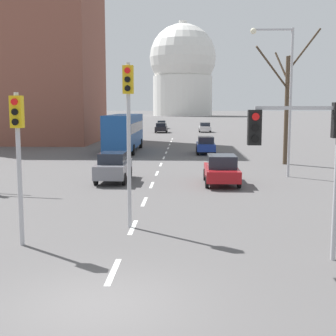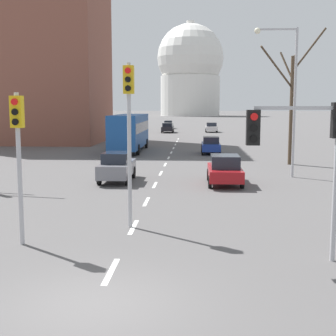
{
  "view_description": "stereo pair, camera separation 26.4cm",
  "coord_description": "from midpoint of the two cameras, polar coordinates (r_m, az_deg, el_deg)",
  "views": [
    {
      "loc": [
        1.9,
        -9.65,
        4.3
      ],
      "look_at": [
        1.29,
        5.68,
        2.26
      ],
      "focal_mm": 50.0,
      "sensor_mm": 36.0,
      "label": 1
    },
    {
      "loc": [
        2.17,
        -9.64,
        4.3
      ],
      "look_at": [
        1.29,
        5.68,
        2.26
      ],
      "focal_mm": 50.0,
      "sensor_mm": 36.0,
      "label": 2
    }
  ],
  "objects": [
    {
      "name": "lane_stripe_4",
      "position": [
        30.05,
        -1.61,
        -0.64
      ],
      "size": [
        0.16,
        2.0,
        0.01
      ],
      "primitive_type": "cube",
      "color": "silver",
      "rests_on": "ground_plane"
    },
    {
      "name": "lane_stripe_10",
      "position": [
        56.87,
        0.24,
        3.25
      ],
      "size": [
        0.16,
        2.0,
        0.01
      ],
      "primitive_type": "cube",
      "color": "silver",
      "rests_on": "ground_plane"
    },
    {
      "name": "lane_stripe_9",
      "position": [
        52.39,
        0.06,
        2.88
      ],
      "size": [
        0.16,
        2.0,
        0.01
      ],
      "primitive_type": "cube",
      "color": "silver",
      "rests_on": "ground_plane"
    },
    {
      "name": "lane_stripe_5",
      "position": [
        34.5,
        -1.1,
        0.43
      ],
      "size": [
        0.16,
        2.0,
        0.01
      ],
      "primitive_type": "cube",
      "color": "silver",
      "rests_on": "ground_plane"
    },
    {
      "name": "ground_plane",
      "position": [
        10.76,
        -9.16,
        -16.09
      ],
      "size": [
        800.0,
        800.0,
        0.0
      ],
      "primitive_type": "plane",
      "color": "#565454"
    },
    {
      "name": "sedan_distant_centre",
      "position": [
        89.73,
        -0.86,
        5.33
      ],
      "size": [
        1.77,
        4.35,
        1.54
      ],
      "color": "#2D4C33",
      "rests_on": "ground_plane"
    },
    {
      "name": "lane_stripe_3",
      "position": [
        25.62,
        -2.29,
        -2.08
      ],
      "size": [
        0.16,
        2.0,
        0.01
      ],
      "primitive_type": "cube",
      "color": "silver",
      "rests_on": "ground_plane"
    },
    {
      "name": "lane_stripe_0",
      "position": [
        12.61,
        -7.3,
        -12.41
      ],
      "size": [
        0.16,
        2.0,
        0.01
      ],
      "primitive_type": "cube",
      "color": "silver",
      "rests_on": "ground_plane"
    },
    {
      "name": "traffic_signal_near_left",
      "position": [
        14.9,
        -18.31,
        3.31
      ],
      "size": [
        0.36,
        0.34,
        4.7
      ],
      "color": "#B2B2B7",
      "rests_on": "ground_plane"
    },
    {
      "name": "sedan_far_left",
      "position": [
        26.85,
        -6.95,
        0.17
      ],
      "size": [
        1.73,
        4.2,
        1.69
      ],
      "color": "slate",
      "rests_on": "ground_plane"
    },
    {
      "name": "sedan_far_right",
      "position": [
        42.33,
        4.44,
        2.81
      ],
      "size": [
        1.7,
        3.99,
        1.57
      ],
      "color": "navy",
      "rests_on": "ground_plane"
    },
    {
      "name": "lane_stripe_8",
      "position": [
        47.91,
        -0.15,
        2.44
      ],
      "size": [
        0.16,
        2.0,
        0.01
      ],
      "primitive_type": "cube",
      "color": "silver",
      "rests_on": "ground_plane"
    },
    {
      "name": "traffic_signal_near_right",
      "position": [
        13.27,
        16.14,
        3.45
      ],
      "size": [
        2.64,
        0.34,
        4.5
      ],
      "color": "#B2B2B7",
      "rests_on": "ground_plane"
    },
    {
      "name": "street_lamp_right",
      "position": [
        29.07,
        13.62,
        9.6
      ],
      "size": [
        2.56,
        0.36,
        8.85
      ],
      "color": "#B2B2B7",
      "rests_on": "ground_plane"
    },
    {
      "name": "lane_stripe_6",
      "position": [
        38.97,
        -0.71,
        1.25
      ],
      "size": [
        0.16,
        2.0,
        0.01
      ],
      "primitive_type": "cube",
      "color": "silver",
      "rests_on": "ground_plane"
    },
    {
      "name": "city_bus",
      "position": [
        44.37,
        -5.54,
        4.64
      ],
      "size": [
        2.66,
        10.8,
        3.48
      ],
      "color": "#19478C",
      "rests_on": "ground_plane"
    },
    {
      "name": "sedan_near_right",
      "position": [
        25.89,
        6.24,
        -0.18
      ],
      "size": [
        1.86,
        4.19,
        1.64
      ],
      "color": "maroon",
      "rests_on": "ground_plane"
    },
    {
      "name": "lane_stripe_2",
      "position": [
        21.21,
        -3.26,
        -4.12
      ],
      "size": [
        0.16,
        2.0,
        0.01
      ],
      "primitive_type": "cube",
      "color": "silver",
      "rests_on": "ground_plane"
    },
    {
      "name": "traffic_signal_centre_tall",
      "position": [
        16.33,
        -5.31,
        6.46
      ],
      "size": [
        0.36,
        0.34,
        5.77
      ],
      "color": "#B2B2B7",
      "rests_on": "ground_plane"
    },
    {
      "name": "lane_stripe_1",
      "position": [
        16.86,
        -4.75,
        -7.21
      ],
      "size": [
        0.16,
        2.0,
        0.01
      ],
      "primitive_type": "cube",
      "color": "silver",
      "rests_on": "ground_plane"
    },
    {
      "name": "sedan_mid_centre",
      "position": [
        77.58,
        4.42,
        4.97
      ],
      "size": [
        1.95,
        4.07,
        1.58
      ],
      "color": "silver",
      "rests_on": "ground_plane"
    },
    {
      "name": "lane_stripe_7",
      "position": [
        43.44,
        -0.4,
        1.9
      ],
      "size": [
        0.16,
        2.0,
        0.01
      ],
      "primitive_type": "cube",
      "color": "silver",
      "rests_on": "ground_plane"
    },
    {
      "name": "apartment_block_left",
      "position": [
        59.73,
        -17.83,
        15.15
      ],
      "size": [
        18.0,
        14.0,
        25.06
      ],
      "primitive_type": "cube",
      "color": "brown",
      "rests_on": "ground_plane"
    },
    {
      "name": "sedan_near_left",
      "position": [
        76.08,
        -0.94,
        4.94
      ],
      "size": [
        1.92,
        4.49,
        1.57
      ],
      "color": "black",
      "rests_on": "ground_plane"
    },
    {
      "name": "bare_tree_right_near",
      "position": [
        35.47,
        14.09,
        7.67
      ],
      "size": [
        4.69,
        3.14,
        9.71
      ],
      "color": "#473828",
      "rests_on": "ground_plane"
    },
    {
      "name": "capitol_dome",
      "position": [
        206.93,
        1.76,
        11.84
      ],
      "size": [
        28.59,
        28.59,
        40.38
      ],
      "color": "silver",
      "rests_on": "ground_plane"
    },
    {
      "name": "lane_stripe_11",
      "position": [
        61.36,
        0.39,
        3.57
      ],
      "size": [
        0.16,
        2.0,
        0.01
      ],
      "primitive_type": "cube",
      "color": "silver",
      "rests_on": "ground_plane"
    }
  ]
}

